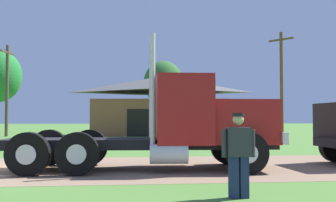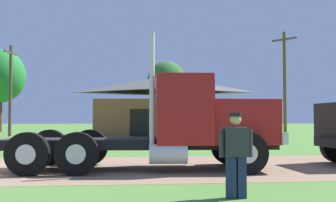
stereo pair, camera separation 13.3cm
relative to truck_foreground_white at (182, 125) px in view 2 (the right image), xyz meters
The scene contains 8 objects.
truck_foreground_white is the anchor object (origin of this frame).
visitor_by_barrel 4.41m from the truck_foreground_white, 84.54° to the right, with size 0.63×0.26×1.57m.
shed_building 24.91m from the truck_foreground_white, 86.19° to the left, with size 12.56×8.91×5.20m.
utility_pole_near 25.48m from the truck_foreground_white, 115.78° to the left, with size 0.58×2.18×7.40m.
utility_pole_far 23.09m from the truck_foreground_white, 61.31° to the left, with size 1.48×1.81×8.41m.
tree_mid 37.54m from the truck_foreground_white, 113.92° to the left, with size 5.20×5.20×8.87m.
tree_right 36.42m from the truck_foreground_white, 78.92° to the left, with size 3.22×3.22×6.81m.
tree_far_right 34.85m from the truck_foreground_white, 85.24° to the left, with size 4.44×4.44×7.92m.
Camera 2 is at (3.77, -12.53, 1.47)m, focal length 44.38 mm.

